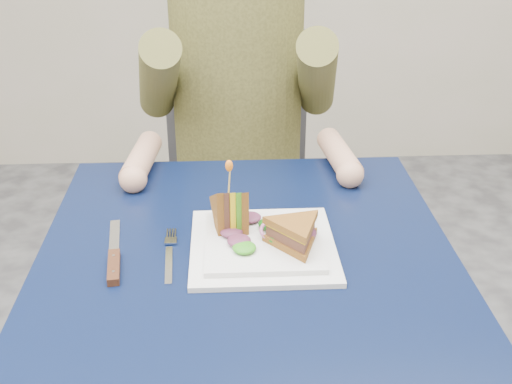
{
  "coord_description": "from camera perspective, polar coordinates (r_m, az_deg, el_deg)",
  "views": [
    {
      "loc": [
        -0.03,
        -1.0,
        1.35
      ],
      "look_at": [
        0.02,
        0.03,
        0.82
      ],
      "focal_mm": 45.0,
      "sensor_mm": 36.0,
      "label": 1
    }
  ],
  "objects": [
    {
      "name": "plate",
      "position": [
        1.16,
        0.62,
        -4.68
      ],
      "size": [
        0.26,
        0.26,
        0.02
      ],
      "color": "white",
      "rests_on": "table"
    },
    {
      "name": "chair",
      "position": [
        1.9,
        -1.61,
        1.88
      ],
      "size": [
        0.42,
        0.4,
        0.93
      ],
      "color": "#47474C",
      "rests_on": "ground"
    },
    {
      "name": "sandwich_flat",
      "position": [
        1.13,
        3.5,
        -3.7
      ],
      "size": [
        0.17,
        0.17,
        0.05
      ],
      "color": "brown",
      "rests_on": "plate"
    },
    {
      "name": "diner",
      "position": [
        1.67,
        -1.68,
        11.91
      ],
      "size": [
        0.54,
        0.59,
        0.74
      ],
      "color": "#4B4922",
      "rests_on": "chair"
    },
    {
      "name": "sandwich_upright",
      "position": [
        1.18,
        -2.32,
        -1.72
      ],
      "size": [
        0.08,
        0.12,
        0.12
      ],
      "color": "brown",
      "rests_on": "plate"
    },
    {
      "name": "toothpick",
      "position": [
        1.15,
        -2.38,
        1.08
      ],
      "size": [
        0.01,
        0.01,
        0.06
      ],
      "primitive_type": "cylinder",
      "rotation": [
        0.14,
        0.07,
        0.0
      ],
      "color": "tan",
      "rests_on": "sandwich_upright"
    },
    {
      "name": "toothpick_frill",
      "position": [
        1.14,
        -2.41,
        2.35
      ],
      "size": [
        0.01,
        0.01,
        0.02
      ],
      "primitive_type": "ellipsoid",
      "color": "orange",
      "rests_on": "sandwich_upright"
    },
    {
      "name": "onion_ring",
      "position": [
        1.15,
        1.35,
        -3.42
      ],
      "size": [
        0.04,
        0.04,
        0.02
      ],
      "primitive_type": "torus",
      "rotation": [
        0.44,
        0.0,
        0.0
      ],
      "color": "#9E4C7A",
      "rests_on": "plate"
    },
    {
      "name": "fork",
      "position": [
        1.15,
        -7.7,
        -5.67
      ],
      "size": [
        0.02,
        0.18,
        0.01
      ],
      "color": "silver",
      "rests_on": "table"
    },
    {
      "name": "table",
      "position": [
        1.22,
        -0.83,
        -7.83
      ],
      "size": [
        0.75,
        0.75,
        0.73
      ],
      "color": "black",
      "rests_on": "ground"
    },
    {
      "name": "lettuce_spill",
      "position": [
        1.16,
        0.84,
        -3.52
      ],
      "size": [
        0.15,
        0.13,
        0.02
      ],
      "primitive_type": null,
      "color": "#337A14",
      "rests_on": "plate"
    },
    {
      "name": "knife",
      "position": [
        1.15,
        -12.51,
        -6.04
      ],
      "size": [
        0.05,
        0.22,
        0.02
      ],
      "color": "silver",
      "rests_on": "table"
    }
  ]
}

